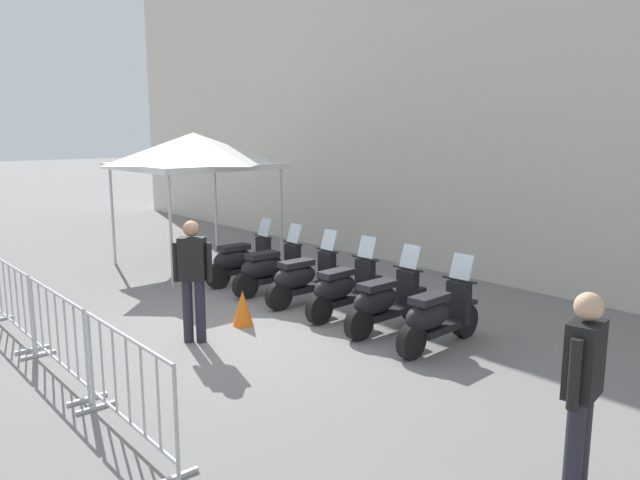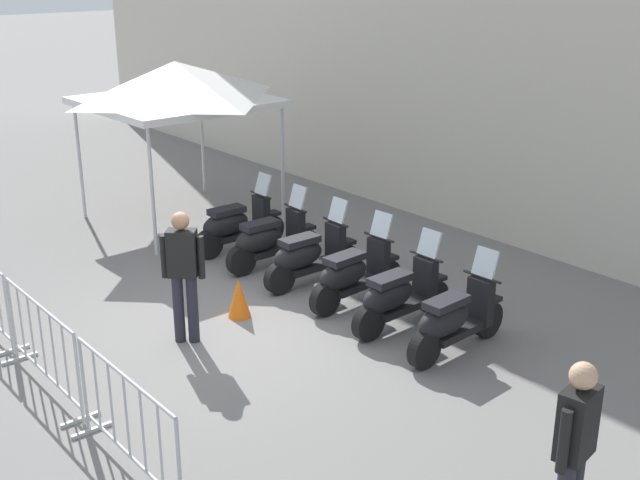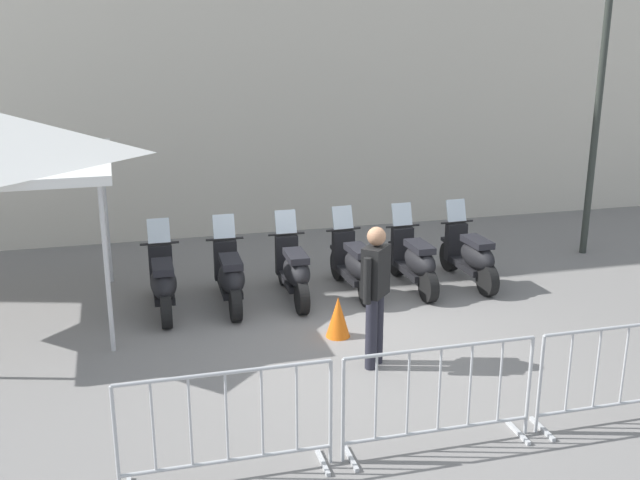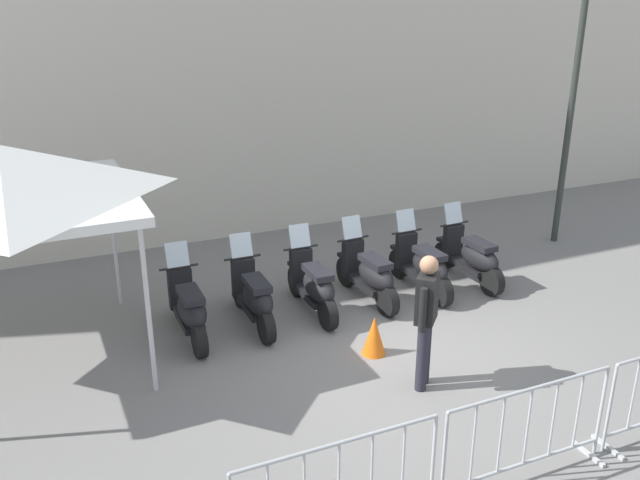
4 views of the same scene
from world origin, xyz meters
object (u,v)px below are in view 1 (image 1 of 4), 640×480
at_px(barrier_segment_1, 58,335).
at_px(officer_near_row_end, 193,274).
at_px(motorcycle_3, 343,289).
at_px(motorcycle_5, 437,317).
at_px(canopy_tent, 194,151).
at_px(motorcycle_4, 385,302).
at_px(motorcycle_2, 304,278).
at_px(motorcycle_1, 270,269).
at_px(barrier_segment_0, 11,300).
at_px(barrier_segment_2, 128,390).
at_px(officer_mid_plaza, 582,386).
at_px(traffic_cone, 243,308).
at_px(motorcycle_0, 242,261).

bearing_deg(barrier_segment_1, officer_near_row_end, 89.76).
relative_size(motorcycle_3, motorcycle_5, 1.00).
height_order(barrier_segment_1, canopy_tent, canopy_tent).
relative_size(motorcycle_5, barrier_segment_1, 0.88).
bearing_deg(motorcycle_4, motorcycle_2, 178.43).
height_order(motorcycle_1, officer_near_row_end, officer_near_row_end).
bearing_deg(motorcycle_5, barrier_segment_0, -137.29).
bearing_deg(barrier_segment_0, motorcycle_1, 80.70).
bearing_deg(barrier_segment_1, barrier_segment_2, -0.96).
xyz_separation_m(barrier_segment_2, canopy_tent, (-6.37, 4.49, 2.00)).
bearing_deg(barrier_segment_2, barrier_segment_0, 179.04).
relative_size(officer_mid_plaza, traffic_cone, 3.15).
bearing_deg(canopy_tent, motorcycle_3, -2.66).
bearing_deg(barrier_segment_1, canopy_tent, 134.24).
distance_m(barrier_segment_1, officer_near_row_end, 1.90).
bearing_deg(canopy_tent, officer_mid_plaza, -13.20).
distance_m(motorcycle_1, motorcycle_3, 1.90).
xyz_separation_m(barrier_segment_1, canopy_tent, (-4.34, 4.46, 2.00)).
height_order(motorcycle_2, officer_near_row_end, officer_near_row_end).
distance_m(motorcycle_4, barrier_segment_0, 5.43).
height_order(motorcycle_5, canopy_tent, canopy_tent).
bearing_deg(barrier_segment_1, traffic_cone, 93.29).
relative_size(officer_near_row_end, officer_mid_plaza, 1.00).
bearing_deg(officer_mid_plaza, motorcycle_5, 145.62).
relative_size(motorcycle_2, motorcycle_5, 1.00).
height_order(barrier_segment_0, traffic_cone, barrier_segment_0).
bearing_deg(officer_mid_plaza, barrier_segment_1, -157.57).
xyz_separation_m(motorcycle_0, motorcycle_2, (1.89, -0.01, 0.00)).
bearing_deg(officer_mid_plaza, barrier_segment_0, -163.62).
relative_size(motorcycle_3, officer_mid_plaza, 1.00).
bearing_deg(officer_mid_plaza, motorcycle_0, 165.00).
height_order(motorcycle_4, traffic_cone, motorcycle_4).
bearing_deg(motorcycle_5, motorcycle_4, 179.73).
bearing_deg(motorcycle_1, traffic_cone, -50.29).
height_order(motorcycle_3, motorcycle_4, same).
height_order(motorcycle_4, officer_near_row_end, officer_near_row_end).
relative_size(motorcycle_1, motorcycle_4, 1.00).
bearing_deg(motorcycle_2, motorcycle_3, 0.80).
relative_size(barrier_segment_1, officer_near_row_end, 1.13).
xyz_separation_m(barrier_segment_2, officer_near_row_end, (-2.02, 1.88, 0.46)).
distance_m(motorcycle_1, officer_mid_plaza, 6.98).
distance_m(motorcycle_2, motorcycle_3, 0.95).
xyz_separation_m(barrier_segment_2, traffic_cone, (-2.19, 2.81, -0.25)).
height_order(motorcycle_0, barrier_segment_1, motorcycle_0).
bearing_deg(canopy_tent, barrier_segment_0, -62.45).
xyz_separation_m(motorcycle_4, officer_mid_plaza, (3.82, -1.97, 0.53)).
distance_m(barrier_segment_0, traffic_cone, 3.33).
distance_m(motorcycle_1, motorcycle_5, 3.79).
bearing_deg(motorcycle_3, traffic_cone, -115.99).
height_order(motorcycle_2, canopy_tent, canopy_tent).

